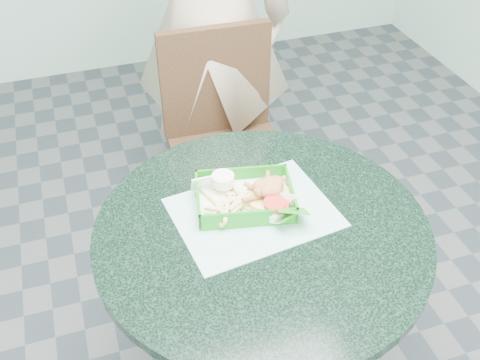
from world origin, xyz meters
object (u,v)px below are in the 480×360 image
object	(u,v)px
food_basket	(245,205)
sauce_ramekin	(220,188)
dining_chair	(225,130)
crab_sandwich	(268,193)
cafe_table	(260,274)

from	to	relation	value
food_basket	sauce_ramekin	distance (m)	0.08
dining_chair	crab_sandwich	size ratio (longest dim) A/B	7.15
cafe_table	sauce_ramekin	distance (m)	0.28
cafe_table	food_basket	world-z (taller)	food_basket
dining_chair	sauce_ramekin	size ratio (longest dim) A/B	14.52
cafe_table	dining_chair	bearing A→B (deg)	80.21
cafe_table	sauce_ramekin	world-z (taller)	sauce_ramekin
crab_sandwich	food_basket	bearing A→B (deg)	173.72
sauce_ramekin	crab_sandwich	bearing A→B (deg)	-26.92
dining_chair	crab_sandwich	world-z (taller)	dining_chair
dining_chair	food_basket	distance (m)	0.75
cafe_table	dining_chair	xyz separation A→B (m)	(0.14, 0.79, -0.05)
crab_sandwich	cafe_table	bearing A→B (deg)	-118.30
cafe_table	crab_sandwich	distance (m)	0.24
dining_chair	crab_sandwich	distance (m)	0.75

